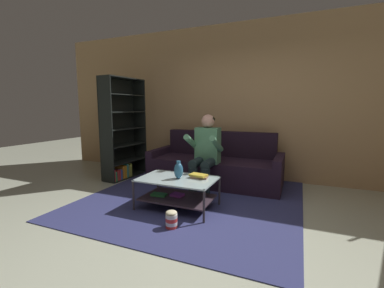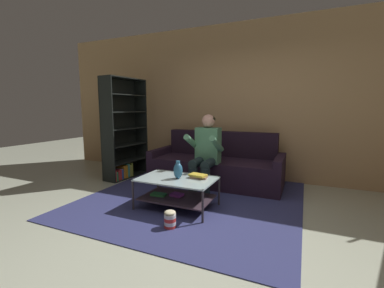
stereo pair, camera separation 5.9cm
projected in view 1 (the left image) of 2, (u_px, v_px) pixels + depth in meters
ground at (201, 232)px, 2.80m from camera, size 16.80×16.80×0.00m
back_partition at (248, 102)px, 4.84m from camera, size 8.40×0.12×2.90m
couch at (215, 166)px, 4.58m from camera, size 2.29×0.88×0.91m
person_seated_center at (205, 150)px, 4.05m from camera, size 0.50×0.58×1.24m
coffee_table at (177, 188)px, 3.44m from camera, size 1.01×0.65×0.41m
area_rug at (196, 196)px, 3.93m from camera, size 3.02×3.26×0.01m
vase at (179, 170)px, 3.38m from camera, size 0.12×0.12×0.24m
book_stack at (199, 176)px, 3.43m from camera, size 0.25×0.19×0.05m
bookshelf at (121, 136)px, 4.92m from camera, size 0.40×0.96×1.90m
popcorn_tub at (171, 219)px, 2.87m from camera, size 0.13×0.13×0.21m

